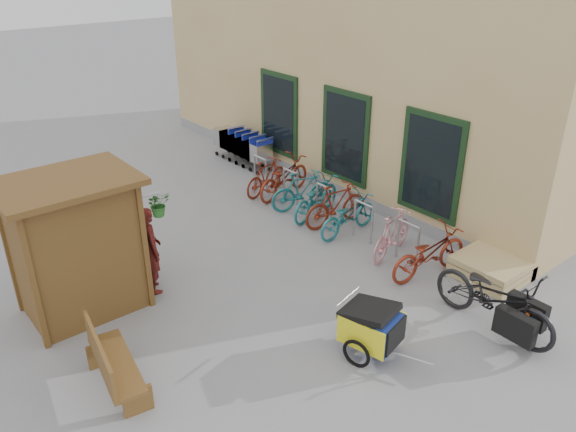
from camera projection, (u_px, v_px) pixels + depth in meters
ground at (320, 304)px, 9.87m from camera, size 80.00×80.00×0.00m
building at (389, 34)px, 15.17m from camera, size 6.07×13.00×7.00m
kiosk at (69, 230)px, 9.04m from camera, size 2.49×1.65×2.40m
bike_rack at (324, 200)px, 12.62m from camera, size 0.05×5.35×0.86m
pallet_stack at (489, 269)px, 10.51m from camera, size 1.00×1.20×0.40m
bench at (111, 363)px, 7.75m from camera, size 0.70×1.57×0.96m
shopping_carts at (242, 144)px, 15.92m from camera, size 0.57×2.24×1.01m
child_trailer at (371, 326)px, 8.51m from camera, size 0.96×1.52×0.88m
cargo_bike at (496, 299)px, 9.01m from camera, size 0.80×2.19×1.14m
person_kiosk at (150, 250)px, 9.93m from camera, size 0.49×0.66×1.65m
bike_0 at (429, 253)px, 10.53m from camera, size 1.87×0.85×0.95m
bike_1 at (392, 234)px, 11.23m from camera, size 1.63×0.83×0.94m
bike_2 at (348, 215)px, 12.08m from camera, size 1.69×0.67×0.87m
bike_3 at (336, 205)px, 12.43m from camera, size 1.68×0.65×0.98m
bike_4 at (316, 198)px, 12.87m from camera, size 1.83×1.04×0.91m
bike_5 at (302, 191)px, 13.18m from camera, size 1.64×0.88×0.95m
bike_6 at (284, 177)px, 13.91m from camera, size 1.95×1.05×0.97m
bike_7 at (266, 177)px, 14.03m from camera, size 1.56×0.75×0.90m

